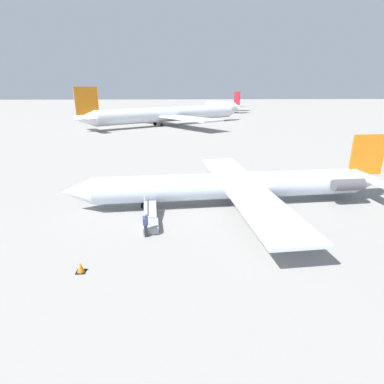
{
  "coord_description": "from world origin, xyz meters",
  "views": [
    {
      "loc": [
        4.91,
        24.04,
        9.48
      ],
      "look_at": [
        3.36,
        0.94,
        1.55
      ],
      "focal_mm": 28.0,
      "sensor_mm": 36.0,
      "label": 1
    }
  ],
  "objects_px": {
    "airplane_far_left": "(169,114)",
    "airplane_taxiing_distant": "(221,105)",
    "airplane_main": "(240,185)",
    "boarding_stairs": "(151,223)",
    "passenger": "(145,223)"
  },
  "relations": [
    {
      "from": "airplane_main",
      "to": "boarding_stairs",
      "type": "height_order",
      "value": "airplane_main"
    },
    {
      "from": "airplane_far_left",
      "to": "boarding_stairs",
      "type": "xyz_separation_m",
      "value": [
        0.9,
        66.27,
        -2.66
      ]
    },
    {
      "from": "airplane_far_left",
      "to": "airplane_taxiing_distant",
      "type": "bearing_deg",
      "value": 33.05
    },
    {
      "from": "airplane_far_left",
      "to": "airplane_taxiing_distant",
      "type": "distance_m",
      "value": 62.22
    },
    {
      "from": "airplane_far_left",
      "to": "airplane_taxiing_distant",
      "type": "relative_size",
      "value": 1.31
    },
    {
      "from": "airplane_far_left",
      "to": "passenger",
      "type": "bearing_deg",
      "value": -125.09
    },
    {
      "from": "airplane_taxiing_distant",
      "to": "passenger",
      "type": "distance_m",
      "value": 127.65
    },
    {
      "from": "passenger",
      "to": "airplane_far_left",
      "type": "bearing_deg",
      "value": -4.53
    },
    {
      "from": "airplane_main",
      "to": "airplane_taxiing_distant",
      "type": "height_order",
      "value": "airplane_taxiing_distant"
    },
    {
      "from": "airplane_main",
      "to": "passenger",
      "type": "bearing_deg",
      "value": 32.79
    },
    {
      "from": "airplane_taxiing_distant",
      "to": "boarding_stairs",
      "type": "xyz_separation_m",
      "value": [
        25.01,
        123.63,
        -2.28
      ]
    },
    {
      "from": "passenger",
      "to": "airplane_taxiing_distant",
      "type": "bearing_deg",
      "value": -14.99
    },
    {
      "from": "boarding_stairs",
      "to": "passenger",
      "type": "relative_size",
      "value": 2.34
    },
    {
      "from": "airplane_main",
      "to": "boarding_stairs",
      "type": "relative_size",
      "value": 6.92
    },
    {
      "from": "airplane_main",
      "to": "passenger",
      "type": "height_order",
      "value": "airplane_main"
    }
  ]
}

